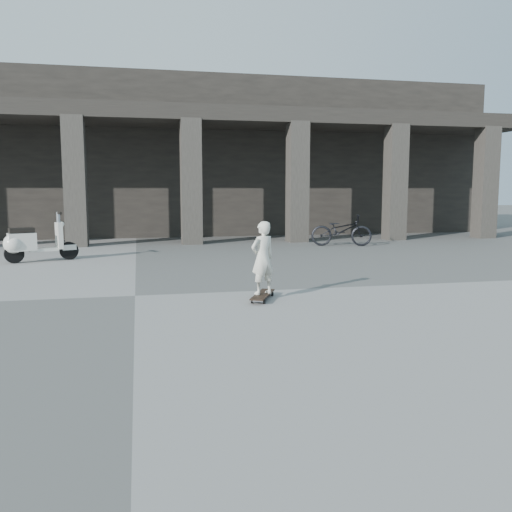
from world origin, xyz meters
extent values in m
plane|color=#535350|center=(0.00, 0.00, 0.00)|extent=(90.00, 90.00, 0.00)
cube|color=black|center=(0.00, 14.00, 3.00)|extent=(28.00, 6.00, 6.00)
cube|color=black|center=(0.00, 9.60, 4.20)|extent=(28.00, 2.80, 0.50)
cube|color=#2F2B27|center=(-1.79, 8.50, 2.00)|extent=(0.65, 0.65, 4.00)
cube|color=#2F2B27|center=(1.79, 8.50, 2.00)|extent=(0.65, 0.65, 4.00)
cube|color=#2F2B27|center=(5.36, 8.50, 2.00)|extent=(0.65, 0.65, 4.00)
cube|color=#2F2B27|center=(8.93, 8.50, 2.00)|extent=(0.65, 0.65, 4.00)
cube|color=#2F2B27|center=(12.50, 8.50, 2.00)|extent=(0.65, 0.65, 4.00)
cube|color=black|center=(2.02, -0.76, 0.08)|extent=(0.59, 0.94, 0.02)
cube|color=#B2B2B7|center=(2.16, -0.47, 0.04)|extent=(0.20, 0.13, 0.03)
cube|color=#B2B2B7|center=(1.88, -1.06, 0.04)|extent=(0.20, 0.13, 0.03)
cylinder|color=black|center=(2.07, -0.42, 0.03)|extent=(0.06, 0.07, 0.07)
cylinder|color=black|center=(2.25, -0.51, 0.03)|extent=(0.06, 0.07, 0.07)
cylinder|color=black|center=(1.79, -1.01, 0.03)|extent=(0.06, 0.07, 0.07)
cylinder|color=black|center=(1.97, -1.10, 0.03)|extent=(0.06, 0.07, 0.07)
imported|color=silver|center=(2.02, -0.76, 0.68)|extent=(0.51, 0.43, 1.17)
cylinder|color=black|center=(-1.65, 5.18, 0.23)|extent=(0.46, 0.26, 0.45)
cylinder|color=black|center=(-2.86, 4.73, 0.23)|extent=(0.46, 0.26, 0.45)
cube|color=silver|center=(-2.22, 4.97, 0.29)|extent=(0.74, 0.51, 0.08)
cube|color=silver|center=(-2.68, 4.80, 0.51)|extent=(0.71, 0.55, 0.43)
sphere|color=silver|center=(-2.86, 4.73, 0.47)|extent=(0.47, 0.47, 0.47)
cube|color=black|center=(-2.68, 4.80, 0.79)|extent=(0.63, 0.47, 0.11)
cube|color=silver|center=(-1.86, 5.10, 0.62)|extent=(0.24, 0.40, 0.66)
cube|color=silver|center=(-1.65, 5.18, 0.32)|extent=(0.37, 0.27, 0.14)
cylinder|color=#B2B2B7|center=(-1.86, 5.10, 1.04)|extent=(0.13, 0.13, 0.34)
cylinder|color=black|center=(-1.86, 5.10, 1.19)|extent=(0.26, 0.55, 0.07)
sphere|color=white|center=(-1.80, 5.12, 0.90)|extent=(0.14, 0.14, 0.14)
imported|color=black|center=(6.32, 6.86, 0.49)|extent=(1.99, 1.18, 0.99)
camera|label=1|loc=(0.08, -9.14, 1.77)|focal=38.00mm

